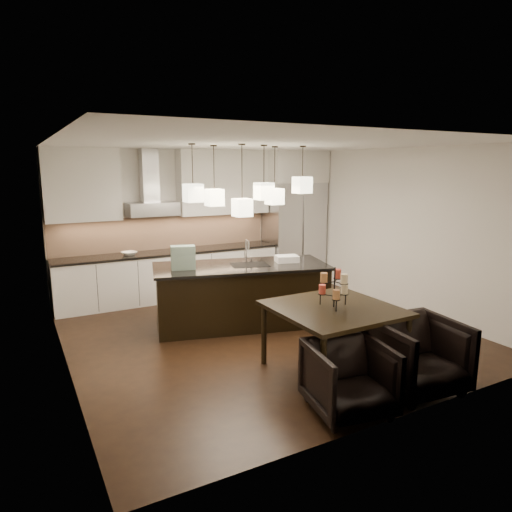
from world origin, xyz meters
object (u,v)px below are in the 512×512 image
armchair_right (418,355)px  refrigerator (294,233)px  island_body (241,296)px  dining_table (333,340)px  armchair_left (349,379)px

armchair_right → refrigerator: bearing=79.7°
island_body → refrigerator: bearing=55.3°
refrigerator → island_body: size_ratio=0.82×
refrigerator → dining_table: (-2.01, -3.97, -0.66)m
armchair_left → armchair_right: bearing=11.4°
refrigerator → armchair_left: 5.43m
refrigerator → armchair_left: refrigerator is taller
refrigerator → dining_table: 4.49m
dining_table → armchair_right: 0.99m
refrigerator → dining_table: refrigerator is taller
island_body → armchair_left: (-0.24, -2.93, -0.09)m
dining_table → armchair_right: size_ratio=1.53×
refrigerator → armchair_right: size_ratio=2.38×
dining_table → armchair_left: (-0.43, -0.83, -0.05)m
armchair_left → armchair_right: armchair_right is taller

